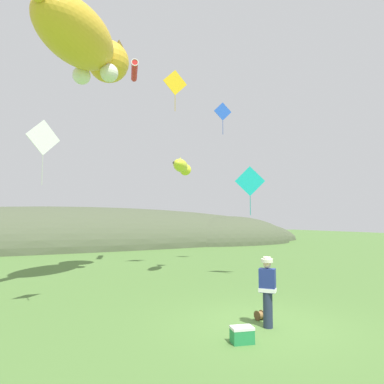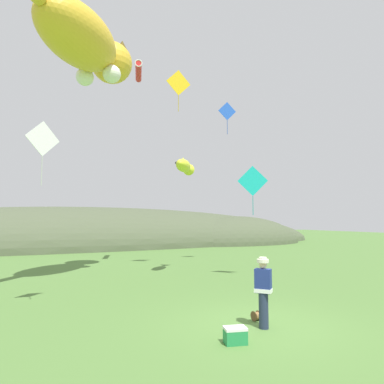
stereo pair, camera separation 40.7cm
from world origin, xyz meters
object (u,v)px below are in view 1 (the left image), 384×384
object	(u,v)px
kite_fish_windsock	(181,166)
kite_diamond_teal	(250,181)
kite_diamond_gold	(175,83)
kite_diamond_white	(43,138)
kite_spool	(259,315)
picnic_cooler	(242,335)
kite_giant_cat	(84,43)
festival_attendant	(268,289)
kite_tube_streamer	(134,71)
kite_diamond_blue	(223,112)

from	to	relation	value
kite_fish_windsock	kite_diamond_teal	bearing A→B (deg)	-45.36
kite_diamond_gold	kite_diamond_white	bearing A→B (deg)	-141.46
kite_spool	picnic_cooler	bearing A→B (deg)	-140.89
kite_giant_cat	kite_diamond_gold	distance (m)	5.36
kite_spool	festival_attendant	bearing A→B (deg)	-109.62
kite_tube_streamer	kite_diamond_teal	size ratio (longest dim) A/B	1.01
kite_giant_cat	kite_tube_streamer	xyz separation A→B (m)	(3.60, 3.80, 0.97)
festival_attendant	kite_diamond_gold	distance (m)	13.54
kite_spool	kite_fish_windsock	world-z (taller)	kite_fish_windsock
kite_diamond_blue	kite_giant_cat	bearing A→B (deg)	-164.44
festival_attendant	kite_spool	distance (m)	1.05
kite_spool	kite_diamond_teal	bearing A→B (deg)	53.83
picnic_cooler	kite_diamond_blue	bearing A→B (deg)	58.21
kite_diamond_teal	kite_diamond_gold	bearing A→B (deg)	121.09
kite_diamond_gold	kite_diamond_white	distance (m)	10.30
festival_attendant	kite_diamond_teal	size ratio (longest dim) A/B	0.76
kite_tube_streamer	kite_diamond_blue	xyz separation A→B (m)	(5.40, -1.29, -2.04)
kite_spool	kite_fish_windsock	bearing A→B (deg)	79.05
festival_attendant	kite_tube_streamer	bearing A→B (deg)	88.19
kite_diamond_blue	kite_diamond_gold	xyz separation A→B (m)	(-3.85, -1.10, 0.74)
picnic_cooler	kite_giant_cat	distance (m)	13.77
kite_fish_windsock	kite_diamond_teal	distance (m)	3.55
festival_attendant	kite_diamond_gold	size ratio (longest dim) A/B	0.76
kite_tube_streamer	picnic_cooler	bearing A→B (deg)	-97.28
festival_attendant	kite_diamond_teal	xyz separation A→B (m)	(4.15, 5.99, 3.58)
kite_tube_streamer	kite_diamond_white	bearing A→B (deg)	-124.37
kite_tube_streamer	kite_diamond_blue	size ratio (longest dim) A/B	1.14
festival_attendant	kite_diamond_white	world-z (taller)	kite_diamond_white
kite_tube_streamer	festival_attendant	bearing A→B (deg)	-91.81
kite_diamond_teal	kite_spool	bearing A→B (deg)	-126.17
festival_attendant	kite_spool	xyz separation A→B (m)	(0.22, 0.61, -0.82)
kite_spool	kite_giant_cat	xyz separation A→B (m)	(-3.44, 7.63, 10.44)
kite_spool	kite_diamond_gold	size ratio (longest dim) A/B	0.11
kite_giant_cat	kite_spool	bearing A→B (deg)	-65.73
picnic_cooler	kite_giant_cat	world-z (taller)	kite_giant_cat
picnic_cooler	kite_diamond_gold	xyz separation A→B (m)	(3.17, 10.23, 10.07)
kite_tube_streamer	kite_giant_cat	bearing A→B (deg)	-133.47
kite_diamond_white	kite_diamond_teal	world-z (taller)	kite_diamond_white
picnic_cooler	kite_diamond_teal	xyz separation A→B (m)	(5.38, 6.56, 4.35)
kite_spool	kite_fish_windsock	size ratio (longest dim) A/B	0.12
kite_fish_windsock	kite_diamond_blue	bearing A→B (deg)	29.77
kite_fish_windsock	kite_diamond_blue	distance (m)	6.21
kite_diamond_teal	kite_tube_streamer	bearing A→B (deg)	121.88
kite_diamond_blue	kite_diamond_teal	xyz separation A→B (m)	(-1.64, -4.77, -4.98)
festival_attendant	kite_fish_windsock	distance (m)	9.70
festival_attendant	picnic_cooler	size ratio (longest dim) A/B	3.18
kite_fish_windsock	kite_tube_streamer	size ratio (longest dim) A/B	0.95
kite_diamond_blue	kite_diamond_teal	bearing A→B (deg)	-108.94
festival_attendant	kite_fish_windsock	size ratio (longest dim) A/B	0.79
festival_attendant	kite_diamond_white	size ratio (longest dim) A/B	0.89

